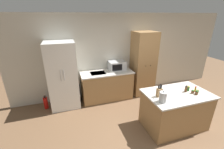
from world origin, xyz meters
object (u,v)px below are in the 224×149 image
microwave (117,66)px  kettle (163,97)px  spice_bottle_amber_oil (198,92)px  fire_extinguisher (46,103)px  spice_bottle_short_red (197,93)px  pantry_cabinet (143,64)px  spice_bottle_pale_salt (186,89)px  spice_bottle_green_herb (195,89)px  spice_bottle_orange_cap (193,92)px  knife_block (159,92)px  refrigerator (63,76)px  spice_bottle_tall_dark (188,89)px

microwave → kettle: microwave is taller
spice_bottle_amber_oil → fire_extinguisher: spice_bottle_amber_oil is taller
spice_bottle_short_red → pantry_cabinet: bearing=97.6°
spice_bottle_amber_oil → spice_bottle_pale_salt: bearing=143.4°
spice_bottle_short_red → kettle: (-0.89, -0.02, 0.07)m
spice_bottle_green_herb → spice_bottle_orange_cap: bearing=-157.4°
spice_bottle_pale_salt → spice_bottle_orange_cap: 0.15m
spice_bottle_green_herb → knife_block: bearing=175.7°
pantry_cabinet → kettle: 2.07m
microwave → fire_extinguisher: 2.38m
refrigerator → spice_bottle_tall_dark: 3.24m
fire_extinguisher → spice_bottle_pale_salt: bearing=-28.4°
kettle → spice_bottle_amber_oil: bearing=3.6°
pantry_cabinet → fire_extinguisher: size_ratio=5.12×
pantry_cabinet → microwave: (-0.88, 0.09, 0.01)m
microwave → spice_bottle_short_red: size_ratio=5.51×
microwave → kettle: 2.07m
microwave → knife_block: 1.87m
pantry_cabinet → spice_bottle_short_red: size_ratio=21.94×
pantry_cabinet → spice_bottle_amber_oil: size_ratio=22.45×
microwave → kettle: bearing=-83.4°
spice_bottle_amber_oil → spice_bottle_pale_salt: 0.24m
spice_bottle_tall_dark → spice_bottle_short_red: 0.21m
spice_bottle_amber_oil → spice_bottle_pale_salt: size_ratio=0.61×
spice_bottle_pale_salt → fire_extinguisher: bearing=151.6°
pantry_cabinet → spice_bottle_orange_cap: bearing=-83.4°
refrigerator → knife_block: refrigerator is taller
spice_bottle_amber_oil → spice_bottle_orange_cap: spice_bottle_amber_oil is taller
pantry_cabinet → spice_bottle_green_herb: size_ratio=15.86×
knife_block → kettle: size_ratio=1.18×
knife_block → spice_bottle_tall_dark: size_ratio=2.39×
spice_bottle_short_red → spice_bottle_amber_oil: (0.07, 0.04, -0.00)m
spice_bottle_short_red → refrigerator: bearing=145.5°
microwave → knife_block: (0.30, -1.84, -0.05)m
spice_bottle_short_red → spice_bottle_orange_cap: bearing=121.1°
spice_bottle_amber_oil → kettle: size_ratio=0.38×
spice_bottle_tall_dark → kettle: size_ratio=0.49×
microwave → spice_bottle_orange_cap: bearing=-60.9°
spice_bottle_orange_cap → kettle: 0.86m
microwave → spice_bottle_tall_dark: (1.09, -1.83, -0.10)m
knife_block → spice_bottle_tall_dark: 0.80m
pantry_cabinet → fire_extinguisher: 3.21m
pantry_cabinet → refrigerator: bearing=-179.3°
spice_bottle_short_red → spice_bottle_green_herb: (0.08, 0.12, 0.02)m
microwave → spice_bottle_tall_dark: microwave is taller
spice_bottle_amber_oil → spice_bottle_green_herb: (0.01, 0.08, 0.02)m
knife_block → refrigerator: bearing=138.5°
refrigerator → knife_block: bearing=-41.5°
microwave → spice_bottle_green_herb: size_ratio=3.99×
fire_extinguisher → refrigerator: bearing=-0.7°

